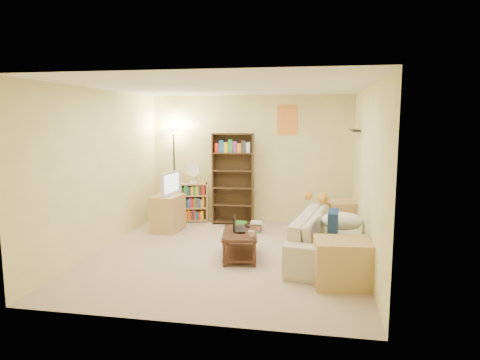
% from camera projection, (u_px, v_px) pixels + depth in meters
% --- Properties ---
extents(room, '(4.50, 4.54, 2.52)m').
position_uv_depth(room, '(227.00, 148.00, 6.28)').
color(room, '#CBB098').
rests_on(room, ground).
extents(sofa, '(2.53, 1.61, 0.65)m').
position_uv_depth(sofa, '(329.00, 237.00, 6.28)').
color(sofa, beige).
rests_on(sofa, ground).
extents(navy_pillow, '(0.16, 0.44, 0.39)m').
position_uv_depth(navy_pillow, '(333.00, 225.00, 5.75)').
color(navy_pillow, navy).
rests_on(navy_pillow, sofa).
extents(cream_blanket, '(0.60, 0.43, 0.26)m').
position_uv_depth(cream_blanket, '(342.00, 221.00, 6.24)').
color(cream_blanket, white).
rests_on(cream_blanket, sofa).
extents(tabby_cat, '(0.52, 0.25, 0.18)m').
position_uv_depth(tabby_cat, '(320.00, 197.00, 7.12)').
color(tabby_cat, gold).
rests_on(tabby_cat, sofa).
extents(coffee_table, '(0.63, 0.96, 0.40)m').
position_uv_depth(coffee_table, '(240.00, 241.00, 6.30)').
color(coffee_table, '#44291A').
rests_on(coffee_table, ground).
extents(laptop, '(0.53, 0.48, 0.03)m').
position_uv_depth(laptop, '(243.00, 229.00, 6.36)').
color(laptop, black).
rests_on(laptop, coffee_table).
extents(laptop_screen, '(0.06, 0.30, 0.20)m').
position_uv_depth(laptop_screen, '(234.00, 223.00, 6.35)').
color(laptop_screen, white).
rests_on(laptop_screen, laptop).
extents(mug, '(0.11, 0.11, 0.09)m').
position_uv_depth(mug, '(251.00, 234.00, 6.01)').
color(mug, silver).
rests_on(mug, coffee_table).
extents(tv_remote, '(0.11, 0.16, 0.02)m').
position_uv_depth(tv_remote, '(247.00, 226.00, 6.57)').
color(tv_remote, black).
rests_on(tv_remote, coffee_table).
extents(tv_stand, '(0.51, 0.67, 0.66)m').
position_uv_depth(tv_stand, '(168.00, 213.00, 7.83)').
color(tv_stand, tan).
rests_on(tv_stand, ground).
extents(television, '(0.78, 0.29, 0.44)m').
position_uv_depth(television, '(167.00, 183.00, 7.75)').
color(television, black).
rests_on(television, tv_stand).
extents(tall_bookshelf, '(0.81, 0.31, 1.77)m').
position_uv_depth(tall_bookshelf, '(233.00, 176.00, 8.29)').
color(tall_bookshelf, '#3C2717').
rests_on(tall_bookshelf, ground).
extents(short_bookshelf, '(0.64, 0.39, 0.77)m').
position_uv_depth(short_bookshelf, '(192.00, 202.00, 8.53)').
color(short_bookshelf, tan).
rests_on(short_bookshelf, ground).
extents(desk_fan, '(0.28, 0.15, 0.42)m').
position_uv_depth(desk_fan, '(193.00, 172.00, 8.39)').
color(desk_fan, white).
rests_on(desk_fan, short_bookshelf).
extents(floor_lamp, '(0.32, 0.32, 1.87)m').
position_uv_depth(floor_lamp, '(174.00, 146.00, 8.57)').
color(floor_lamp, black).
rests_on(floor_lamp, ground).
extents(side_table, '(0.72, 0.72, 0.63)m').
position_uv_depth(side_table, '(339.00, 219.00, 7.43)').
color(side_table, '#DBB16A').
rests_on(side_table, ground).
extents(end_cabinet, '(0.74, 0.64, 0.57)m').
position_uv_depth(end_cabinet, '(342.00, 263.00, 5.27)').
color(end_cabinet, tan).
rests_on(end_cabinet, ground).
extents(book_stacks, '(0.50, 0.23, 0.21)m').
position_uv_depth(book_stacks, '(249.00, 227.00, 7.78)').
color(book_stacks, red).
rests_on(book_stacks, ground).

